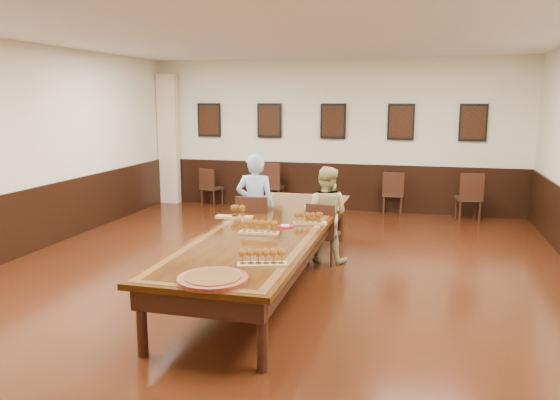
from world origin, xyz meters
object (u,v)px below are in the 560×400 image
(person_man, at_px, (255,206))
(carved_platter, at_px, (213,279))
(chair_woman, at_px, (323,232))
(spare_chair_a, at_px, (212,187))
(conference_table, at_px, (270,236))
(spare_chair_c, at_px, (392,193))
(spare_chair_d, at_px, (469,197))
(spare_chair_b, at_px, (272,185))
(chair_man, at_px, (254,227))
(person_woman, at_px, (325,214))

(person_man, bearing_deg, carved_platter, 93.65)
(chair_woman, relative_size, spare_chair_a, 1.05)
(person_man, distance_m, conference_table, 1.15)
(chair_woman, distance_m, spare_chair_a, 4.86)
(spare_chair_c, height_order, spare_chair_d, spare_chair_d)
(spare_chair_a, distance_m, spare_chair_c, 3.97)
(spare_chair_c, bearing_deg, spare_chair_b, -5.46)
(spare_chair_d, relative_size, carved_platter, 1.26)
(spare_chair_c, relative_size, conference_table, 0.18)
(spare_chair_a, xyz_separation_m, spare_chair_c, (3.97, 0.05, 0.02))
(chair_man, bearing_deg, spare_chair_c, -121.88)
(spare_chair_b, distance_m, conference_table, 4.91)
(chair_man, distance_m, carved_platter, 3.21)
(person_woman, distance_m, conference_table, 1.25)
(conference_table, bearing_deg, person_woman, 65.13)
(carved_platter, bearing_deg, spare_chair_d, 68.30)
(spare_chair_b, bearing_deg, spare_chair_d, 177.24)
(spare_chair_a, xyz_separation_m, person_man, (2.16, -3.69, 0.36))
(spare_chair_a, bearing_deg, person_woman, 146.42)
(spare_chair_b, relative_size, person_man, 0.65)
(chair_man, height_order, person_woman, person_woman)
(spare_chair_b, xyz_separation_m, person_woman, (1.81, -3.61, 0.19))
(spare_chair_d, bearing_deg, carved_platter, 59.85)
(spare_chair_a, bearing_deg, chair_man, 134.46)
(spare_chair_d, bearing_deg, person_woman, 47.85)
(spare_chair_a, height_order, spare_chair_c, spare_chair_c)
(chair_woman, xyz_separation_m, spare_chair_b, (-1.80, 3.71, 0.06))
(chair_man, relative_size, carved_platter, 1.29)
(spare_chair_c, bearing_deg, spare_chair_a, -5.05)
(spare_chair_b, height_order, carved_platter, spare_chair_b)
(spare_chair_a, bearing_deg, spare_chair_c, -164.64)
(chair_man, relative_size, person_woman, 0.70)
(spare_chair_d, xyz_separation_m, conference_table, (-2.77, -4.49, 0.13))
(spare_chair_b, bearing_deg, person_man, 102.48)
(chair_woman, xyz_separation_m, spare_chair_d, (2.25, 3.46, 0.03))
(spare_chair_a, bearing_deg, spare_chair_b, -163.87)
(spare_chair_b, relative_size, conference_table, 0.20)
(chair_woman, distance_m, person_woman, 0.27)
(chair_man, distance_m, person_woman, 1.07)
(chair_man, height_order, spare_chair_d, chair_man)
(spare_chair_b, bearing_deg, chair_man, 102.35)
(person_man, height_order, carved_platter, person_man)
(conference_table, bearing_deg, person_man, 116.76)
(spare_chair_d, bearing_deg, spare_chair_a, -10.67)
(spare_chair_d, bearing_deg, spare_chair_c, -18.64)
(chair_man, bearing_deg, chair_woman, 179.94)
(spare_chair_a, height_order, spare_chair_b, spare_chair_b)
(conference_table, distance_m, carved_platter, 2.23)
(person_woman, xyz_separation_m, conference_table, (-0.52, -1.13, -0.09))
(spare_chair_c, xyz_separation_m, conference_table, (-1.29, -4.76, 0.16))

